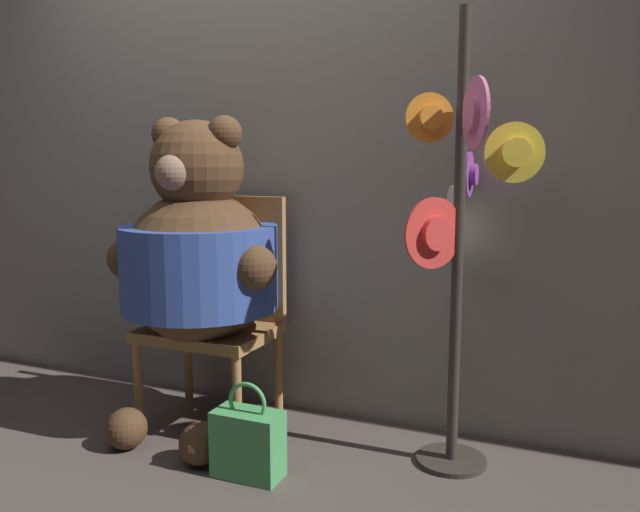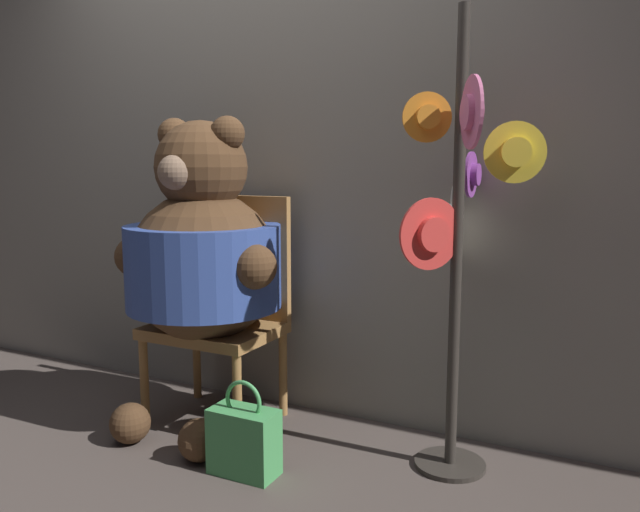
% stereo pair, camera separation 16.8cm
% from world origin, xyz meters
% --- Properties ---
extents(ground_plane, '(14.00, 14.00, 0.00)m').
position_xyz_m(ground_plane, '(0.00, 0.00, 0.00)').
color(ground_plane, '#4C423D').
extents(wall_back, '(8.00, 0.10, 2.29)m').
position_xyz_m(wall_back, '(0.00, 0.73, 1.14)').
color(wall_back, gray).
rests_on(wall_back, ground_plane).
extents(chair, '(0.57, 0.44, 1.04)m').
position_xyz_m(chair, '(-0.09, 0.45, 0.55)').
color(chair, '#9E703D').
rests_on(chair, ground_plane).
extents(teddy_bear, '(0.83, 0.73, 1.39)m').
position_xyz_m(teddy_bear, '(-0.08, 0.28, 0.79)').
color(teddy_bear, '#4C331E').
rests_on(teddy_bear, ground_plane).
extents(hat_display_rack, '(0.48, 0.55, 1.76)m').
position_xyz_m(hat_display_rack, '(1.03, 0.41, 0.95)').
color(hat_display_rack, '#332D28').
rests_on(hat_display_rack, ground_plane).
extents(handbag_on_ground, '(0.26, 0.14, 0.38)m').
position_xyz_m(handbag_on_ground, '(0.32, -0.02, 0.14)').
color(handbag_on_ground, '#479E56').
rests_on(handbag_on_ground, ground_plane).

